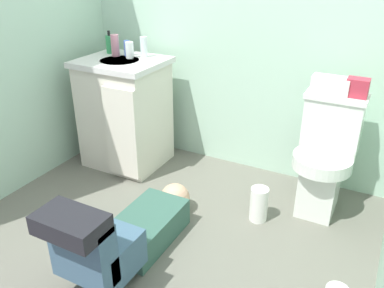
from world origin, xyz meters
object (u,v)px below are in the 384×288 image
toilet (325,157)px  faucet (132,49)px  soap_dispenser (110,44)px  bottle_pink (115,45)px  vanity_cabinet (125,112)px  person_plumber (126,232)px  bottle_clear (144,47)px  bottle_blue (127,48)px  paper_towel_roll (259,204)px  tissue_box (331,85)px  bottle_white (129,50)px  toiletry_bag (357,88)px

toilet → faucet: bearing=176.8°
soap_dispenser → bottle_pink: bearing=-30.6°
vanity_cabinet → bottle_pink: 0.49m
person_plumber → soap_dispenser: size_ratio=6.42×
soap_dispenser → bottle_clear: 0.30m
vanity_cabinet → bottle_blue: bearing=103.3°
faucet → soap_dispenser: (-0.19, -0.02, 0.02)m
bottle_pink → bottle_clear: bottle_pink is taller
vanity_cabinet → paper_towel_roll: 1.24m
tissue_box → soap_dispenser: soap_dispenser is taller
bottle_blue → bottle_white: bearing=-40.0°
vanity_cabinet → toiletry_bag: 1.63m
toilet → faucet: size_ratio=7.50×
vanity_cabinet → faucet: (-0.00, 0.15, 0.45)m
toiletry_bag → bottle_white: bearing=-176.7°
faucet → toiletry_bag: size_ratio=0.81×
faucet → paper_towel_roll: faucet is taller
bottle_clear → bottle_pink: bearing=-162.0°
soap_dispenser → paper_towel_roll: (1.37, -0.38, -0.78)m
toiletry_bag → paper_towel_roll: 0.90m
soap_dispenser → paper_towel_roll: 1.62m
toilet → person_plumber: size_ratio=0.70×
tissue_box → paper_towel_roll: 0.84m
bottle_white → bottle_blue: bearing=140.0°
vanity_cabinet → tissue_box: bearing=6.1°
faucet → bottle_clear: size_ratio=0.68×
faucet → soap_dispenser: 0.19m
paper_towel_roll → bottle_pink: bearing=165.6°
vanity_cabinet → toilet: bearing=2.4°
toilet → soap_dispenser: soap_dispenser is taller
person_plumber → vanity_cabinet: bearing=125.5°
person_plumber → bottle_pink: bottle_pink is taller
soap_dispenser → bottle_clear: soap_dispenser is taller
vanity_cabinet → bottle_clear: bearing=52.8°
soap_dispenser → bottle_pink: (0.09, -0.05, 0.01)m
tissue_box → soap_dispenser: (-1.62, -0.03, 0.09)m
tissue_box → bottle_blue: 1.46m
soap_dispenser → bottle_white: (0.22, -0.06, -0.01)m
soap_dispenser → faucet: bearing=6.0°
soap_dispenser → bottle_pink: soap_dispenser is taller
toiletry_bag → bottle_white: size_ratio=1.06×
tissue_box → bottle_clear: (-1.32, -0.01, 0.09)m
vanity_cabinet → soap_dispenser: soap_dispenser is taller
vanity_cabinet → faucet: size_ratio=8.20×
bottle_blue → bottle_clear: bottle_clear is taller
faucet → bottle_white: bearing=-67.5°
toiletry_bag → paper_towel_roll: bearing=-134.6°
bottle_blue → bottle_clear: bearing=11.0°
tissue_box → paper_towel_roll: tissue_box is taller
person_plumber → tissue_box: 1.46m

